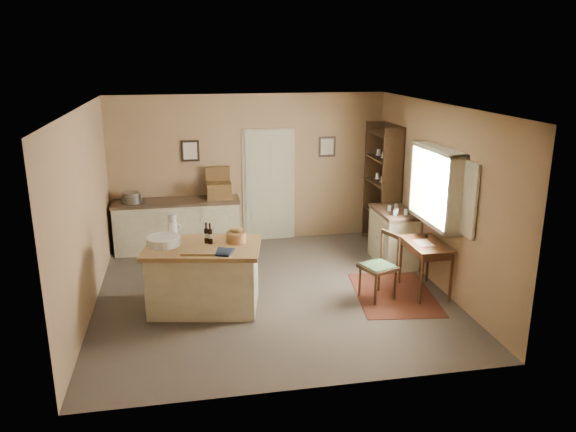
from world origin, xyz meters
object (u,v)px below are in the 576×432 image
right_cabinet (393,236)px  writing_desk (426,249)px  work_island (203,275)px  desk_chair (378,267)px  shelving_unit (385,186)px  sideboard (178,223)px

right_cabinet → writing_desk: bearing=-90.0°
work_island → right_cabinet: work_island is taller
work_island → desk_chair: size_ratio=1.79×
work_island → shelving_unit: bearing=43.4°
work_island → sideboard: size_ratio=0.77×
work_island → shelving_unit: (3.35, 2.13, 0.61)m
sideboard → writing_desk: bearing=-36.4°
desk_chair → writing_desk: bearing=-14.2°
work_island → shelving_unit: size_ratio=0.77×
writing_desk → right_cabinet: (-0.00, 1.27, -0.21)m
sideboard → shelving_unit: 3.76m
sideboard → right_cabinet: size_ratio=2.15×
writing_desk → right_cabinet: 1.29m
work_island → right_cabinet: (3.19, 1.20, -0.02)m
sideboard → right_cabinet: bearing=-20.7°
sideboard → desk_chair: 3.86m
work_island → sideboard: work_island is taller
right_cabinet → work_island: bearing=-159.4°
work_island → desk_chair: bearing=7.7°
desk_chair → sideboard: bearing=116.6°
work_island → desk_chair: 2.45m
sideboard → writing_desk: 4.39m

